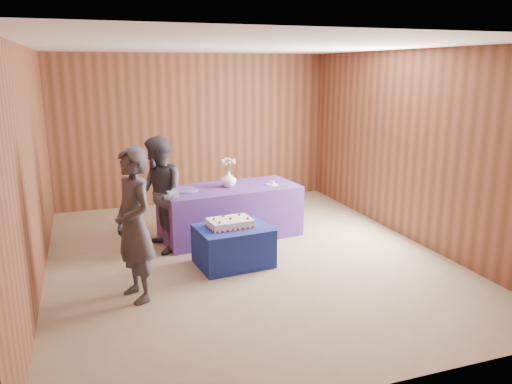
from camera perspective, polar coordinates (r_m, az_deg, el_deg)
name	(u,v)px	position (r m, az deg, el deg)	size (l,w,h in m)	color
ground	(246,256)	(6.71, -1.20, -7.37)	(6.00, 6.00, 0.00)	gray
room_shell	(245,121)	(6.28, -1.29, 8.13)	(5.04, 6.04, 2.72)	brown
cake_table	(233,246)	(6.37, -2.62, -6.17)	(0.90, 0.70, 0.50)	navy
serving_table	(230,212)	(7.39, -2.98, -2.26)	(2.00, 0.90, 0.75)	#583491
sheet_cake	(230,223)	(6.30, -2.98, -3.53)	(0.60, 0.44, 0.13)	white
vase	(229,179)	(7.30, -3.15, 1.52)	(0.23, 0.23, 0.24)	white
flower_spray	(228,162)	(7.25, -3.18, 3.49)	(0.21, 0.21, 0.16)	#306729
platter	(184,190)	(7.15, -8.18, 0.24)	(0.39, 0.39, 0.02)	#6353A6
plate	(272,185)	(7.42, 1.81, 0.85)	(0.18, 0.18, 0.01)	silver
cake_slice	(272,182)	(7.41, 1.81, 1.11)	(0.08, 0.08, 0.07)	white
knife	(281,187)	(7.29, 2.89, 0.57)	(0.26, 0.02, 0.00)	silver
guest_left	(134,225)	(5.43, -13.77, -3.72)	(0.61, 0.40, 1.66)	#373841
guest_right	(159,195)	(6.80, -11.03, -0.34)	(0.77, 0.60, 1.58)	#373742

